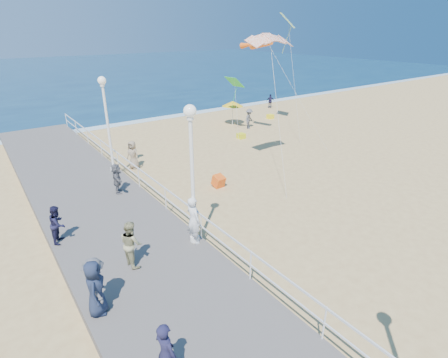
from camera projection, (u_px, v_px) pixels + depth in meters
ground at (291, 211)px, 16.67m from camera, size 160.00×160.00×0.00m
ocean at (37, 75)px, 64.96m from camera, size 160.00×90.00×0.05m
surf_line at (128, 123)px, 31.89m from camera, size 160.00×1.20×0.04m
boardwalk at (144, 265)px, 12.56m from camera, size 5.00×44.00×0.40m
railing at (201, 219)px, 13.46m from camera, size 0.05×42.00×0.55m
lamp_post_mid at (192, 163)px, 12.34m from camera, size 0.44×0.44×5.32m
lamp_post_far at (107, 115)px, 19.02m from camera, size 0.44×0.44×5.32m
woman_holding_toddler at (193, 220)px, 13.20m from camera, size 0.50×0.73×1.91m
toddler_held at (195, 211)px, 13.29m from camera, size 0.31×0.39×0.76m
spectator_0 at (166, 353)px, 7.92m from camera, size 0.54×0.70×1.71m
spectator_1 at (131, 243)px, 11.97m from camera, size 0.71×0.87×1.69m
spectator_2 at (96, 284)px, 10.07m from camera, size 0.75×1.16×1.70m
spectator_4 at (95, 288)px, 9.87m from camera, size 0.86×1.01×1.75m
spectator_5 at (117, 178)px, 17.34m from camera, size 0.88×1.49×1.53m
spectator_7 at (58, 224)px, 13.32m from camera, size 0.87×0.93×1.52m
beach_walker_a at (249, 119)px, 29.99m from camera, size 1.27×1.08×1.71m
beach_walker_b at (270, 101)px, 37.78m from camera, size 0.92×0.78×1.47m
beach_walker_c at (133, 155)px, 21.39m from camera, size 0.89×1.02×1.75m
box_kite at (219, 182)px, 19.04m from camera, size 0.60×0.74×0.74m
beach_umbrella at (233, 104)px, 30.68m from camera, size 1.90×1.90×2.14m
beach_chair_left at (241, 136)px, 27.54m from camera, size 0.55×0.55×0.40m
beach_chair_right at (270, 116)px, 33.55m from camera, size 0.55×0.55×0.40m
kite_parafoil at (271, 37)px, 18.41m from camera, size 2.89×0.94×0.65m
kite_windsock at (261, 43)px, 24.69m from camera, size 1.07×3.04×1.16m
kite_diamond_multi at (288, 21)px, 27.07m from camera, size 1.95×1.89×1.11m
kite_diamond_green at (234, 82)px, 27.42m from camera, size 1.17×1.42×0.84m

